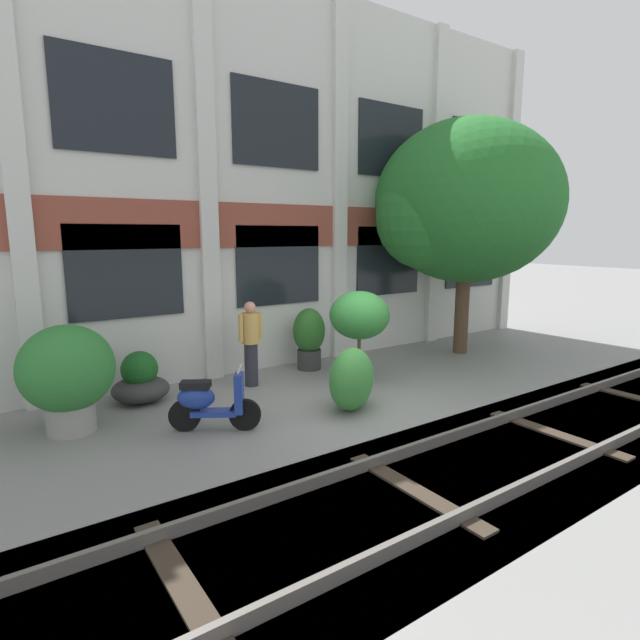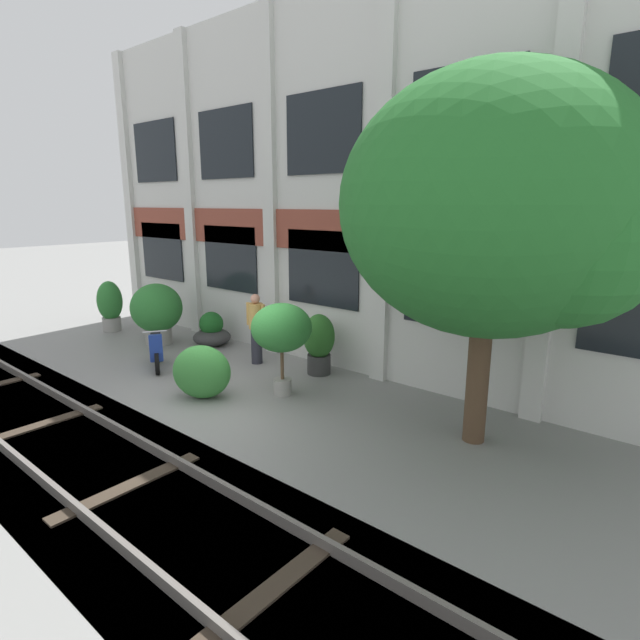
{
  "view_description": "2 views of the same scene",
  "coord_description": "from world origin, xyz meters",
  "px_view_note": "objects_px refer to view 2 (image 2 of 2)",
  "views": [
    {
      "loc": [
        -5.43,
        -6.5,
        2.94
      ],
      "look_at": [
        -0.15,
        1.17,
        1.31
      ],
      "focal_mm": 28.0,
      "sensor_mm": 36.0,
      "label": 1
    },
    {
      "loc": [
        7.18,
        -5.67,
        3.7
      ],
      "look_at": [
        0.61,
        2.15,
        1.29
      ],
      "focal_mm": 28.0,
      "sensor_mm": 36.0,
      "label": 2
    }
  ],
  "objects_px": {
    "broadleaf_tree": "(490,212)",
    "potted_plant_stone_basin": "(110,303)",
    "potted_plant_ribbed_drum": "(157,310)",
    "potted_plant_fluted_column": "(319,342)",
    "potted_plant_tall_urn": "(282,329)",
    "scooter_near_curb": "(156,349)",
    "resident_by_doorway": "(256,327)",
    "potted_plant_wide_bowl": "(212,332)",
    "topiary_hedge": "(202,372)"
  },
  "relations": [
    {
      "from": "scooter_near_curb",
      "to": "topiary_hedge",
      "type": "height_order",
      "value": "topiary_hedge"
    },
    {
      "from": "potted_plant_ribbed_drum",
      "to": "potted_plant_tall_urn",
      "type": "bearing_deg",
      "value": -5.48
    },
    {
      "from": "potted_plant_wide_bowl",
      "to": "scooter_near_curb",
      "type": "relative_size",
      "value": 0.81
    },
    {
      "from": "broadleaf_tree",
      "to": "potted_plant_stone_basin",
      "type": "height_order",
      "value": "broadleaf_tree"
    },
    {
      "from": "potted_plant_ribbed_drum",
      "to": "resident_by_doorway",
      "type": "xyz_separation_m",
      "value": [
        3.27,
        0.54,
        -0.03
      ]
    },
    {
      "from": "potted_plant_stone_basin",
      "to": "resident_by_doorway",
      "type": "height_order",
      "value": "resident_by_doorway"
    },
    {
      "from": "potted_plant_wide_bowl",
      "to": "resident_by_doorway",
      "type": "bearing_deg",
      "value": -7.68
    },
    {
      "from": "broadleaf_tree",
      "to": "topiary_hedge",
      "type": "bearing_deg",
      "value": -160.57
    },
    {
      "from": "potted_plant_tall_urn",
      "to": "potted_plant_ribbed_drum",
      "type": "bearing_deg",
      "value": 174.52
    },
    {
      "from": "broadleaf_tree",
      "to": "potted_plant_tall_urn",
      "type": "distance_m",
      "value": 4.36
    },
    {
      "from": "potted_plant_wide_bowl",
      "to": "potted_plant_ribbed_drum",
      "type": "bearing_deg",
      "value": -146.5
    },
    {
      "from": "resident_by_doorway",
      "to": "topiary_hedge",
      "type": "distance_m",
      "value": 2.32
    },
    {
      "from": "scooter_near_curb",
      "to": "potted_plant_stone_basin",
      "type": "bearing_deg",
      "value": -162.24
    },
    {
      "from": "potted_plant_wide_bowl",
      "to": "potted_plant_stone_basin",
      "type": "xyz_separation_m",
      "value": [
        -3.53,
        -0.92,
        0.47
      ]
    },
    {
      "from": "potted_plant_stone_basin",
      "to": "scooter_near_curb",
      "type": "bearing_deg",
      "value": -14.38
    },
    {
      "from": "potted_plant_tall_urn",
      "to": "resident_by_doorway",
      "type": "height_order",
      "value": "potted_plant_tall_urn"
    },
    {
      "from": "scooter_near_curb",
      "to": "potted_plant_fluted_column",
      "type": "bearing_deg",
      "value": 65.49
    },
    {
      "from": "broadleaf_tree",
      "to": "resident_by_doorway",
      "type": "distance_m",
      "value": 6.17
    },
    {
      "from": "scooter_near_curb",
      "to": "topiary_hedge",
      "type": "relative_size",
      "value": 1.08
    },
    {
      "from": "potted_plant_tall_urn",
      "to": "resident_by_doorway",
      "type": "bearing_deg",
      "value": 150.77
    },
    {
      "from": "broadleaf_tree",
      "to": "potted_plant_tall_urn",
      "type": "bearing_deg",
      "value": -171.41
    },
    {
      "from": "potted_plant_tall_urn",
      "to": "scooter_near_curb",
      "type": "bearing_deg",
      "value": -169.14
    },
    {
      "from": "broadleaf_tree",
      "to": "scooter_near_curb",
      "type": "xyz_separation_m",
      "value": [
        -7.08,
        -1.21,
        -3.12
      ]
    },
    {
      "from": "resident_by_doorway",
      "to": "topiary_hedge",
      "type": "height_order",
      "value": "resident_by_doorway"
    },
    {
      "from": "potted_plant_fluted_column",
      "to": "potted_plant_wide_bowl",
      "type": "bearing_deg",
      "value": -178.35
    },
    {
      "from": "potted_plant_wide_bowl",
      "to": "potted_plant_stone_basin",
      "type": "height_order",
      "value": "potted_plant_stone_basin"
    },
    {
      "from": "potted_plant_ribbed_drum",
      "to": "potted_plant_fluted_column",
      "type": "relative_size",
      "value": 1.21
    },
    {
      "from": "scooter_near_curb",
      "to": "topiary_hedge",
      "type": "distance_m",
      "value": 2.37
    },
    {
      "from": "broadleaf_tree",
      "to": "potted_plant_wide_bowl",
      "type": "height_order",
      "value": "broadleaf_tree"
    },
    {
      "from": "resident_by_doorway",
      "to": "potted_plant_tall_urn",
      "type": "bearing_deg",
      "value": 51.76
    },
    {
      "from": "potted_plant_tall_urn",
      "to": "resident_by_doorway",
      "type": "relative_size",
      "value": 1.11
    },
    {
      "from": "resident_by_doorway",
      "to": "broadleaf_tree",
      "type": "bearing_deg",
      "value": 76.08
    },
    {
      "from": "broadleaf_tree",
      "to": "potted_plant_fluted_column",
      "type": "bearing_deg",
      "value": 167.79
    },
    {
      "from": "scooter_near_curb",
      "to": "resident_by_doorway",
      "type": "distance_m",
      "value": 2.32
    },
    {
      "from": "potted_plant_ribbed_drum",
      "to": "scooter_near_curb",
      "type": "bearing_deg",
      "value": -33.31
    },
    {
      "from": "potted_plant_tall_urn",
      "to": "topiary_hedge",
      "type": "distance_m",
      "value": 1.74
    },
    {
      "from": "potted_plant_stone_basin",
      "to": "resident_by_doorway",
      "type": "bearing_deg",
      "value": 6.66
    },
    {
      "from": "resident_by_doorway",
      "to": "potted_plant_wide_bowl",
      "type": "bearing_deg",
      "value": -106.69
    },
    {
      "from": "potted_plant_ribbed_drum",
      "to": "potted_plant_tall_urn",
      "type": "distance_m",
      "value": 5.16
    },
    {
      "from": "potted_plant_ribbed_drum",
      "to": "resident_by_doorway",
      "type": "relative_size",
      "value": 0.98
    },
    {
      "from": "potted_plant_wide_bowl",
      "to": "potted_plant_tall_urn",
      "type": "bearing_deg",
      "value": -18.62
    },
    {
      "from": "potted_plant_wide_bowl",
      "to": "topiary_hedge",
      "type": "height_order",
      "value": "topiary_hedge"
    },
    {
      "from": "potted_plant_stone_basin",
      "to": "scooter_near_curb",
      "type": "distance_m",
      "value": 4.18
    },
    {
      "from": "potted_plant_tall_urn",
      "to": "topiary_hedge",
      "type": "height_order",
      "value": "potted_plant_tall_urn"
    },
    {
      "from": "potted_plant_fluted_column",
      "to": "potted_plant_tall_urn",
      "type": "xyz_separation_m",
      "value": [
        0.25,
        -1.41,
        0.6
      ]
    },
    {
      "from": "potted_plant_ribbed_drum",
      "to": "topiary_hedge",
      "type": "distance_m",
      "value": 4.38
    },
    {
      "from": "potted_plant_tall_urn",
      "to": "potted_plant_stone_basin",
      "type": "distance_m",
      "value": 7.44
    },
    {
      "from": "scooter_near_curb",
      "to": "broadleaf_tree",
      "type": "bearing_deg",
      "value": 41.82
    },
    {
      "from": "potted_plant_stone_basin",
      "to": "potted_plant_ribbed_drum",
      "type": "bearing_deg",
      "value": 2.67
    },
    {
      "from": "resident_by_doorway",
      "to": "potted_plant_fluted_column",
      "type": "bearing_deg",
      "value": 94.33
    }
  ]
}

